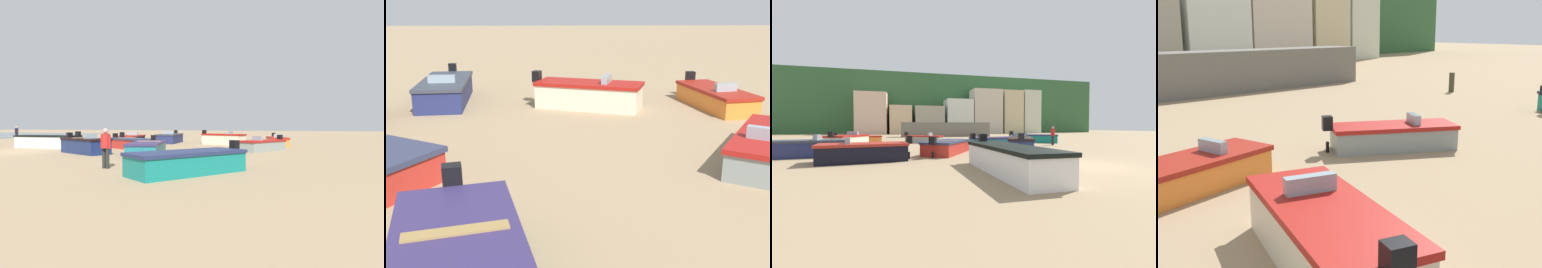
# 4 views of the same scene
# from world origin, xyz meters

# --- Properties ---
(ground_plane) EXTENTS (160.00, 160.00, 0.00)m
(ground_plane) POSITION_xyz_m (0.00, 0.00, 0.00)
(ground_plane) COLOR #9A805F
(headland_hill) EXTENTS (90.00, 32.00, 14.53)m
(headland_hill) POSITION_xyz_m (0.00, 66.00, 7.27)
(headland_hill) COLOR #305C34
(headland_hill) RESTS_ON ground
(harbor_pier) EXTENTS (14.14, 2.40, 2.28)m
(harbor_pier) POSITION_xyz_m (-0.60, 30.00, 1.14)
(harbor_pier) COLOR #65615A
(harbor_pier) RESTS_ON ground
(townhouse_far_left) EXTENTS (6.32, 6.32, 8.88)m
(townhouse_far_left) POSITION_xyz_m (-13.84, 47.16, 4.44)
(townhouse_far_left) COLOR beige
(townhouse_far_left) RESTS_ON ground
(townhouse_left) EXTENTS (4.62, 6.34, 6.21)m
(townhouse_left) POSITION_xyz_m (-7.78, 47.17, 3.10)
(townhouse_left) COLOR #D2B38D
(townhouse_left) RESTS_ON ground
(townhouse_centre_left) EXTENTS (6.41, 6.98, 6.18)m
(townhouse_centre_left) POSITION_xyz_m (-1.55, 47.49, 3.09)
(townhouse_centre_left) COLOR #9C9885
(townhouse_centre_left) RESTS_ON ground
(townhouse_centre) EXTENTS (6.07, 6.00, 7.91)m
(townhouse_centre) POSITION_xyz_m (5.31, 47.00, 3.95)
(townhouse_centre) COLOR silver
(townhouse_centre) RESTS_ON ground
(townhouse_centre_right) EXTENTS (6.92, 5.02, 10.45)m
(townhouse_centre_right) POSITION_xyz_m (12.02, 46.51, 5.22)
(townhouse_centre_right) COLOR beige
(townhouse_centre_right) RESTS_ON ground
(townhouse_right) EXTENTS (4.89, 6.65, 10.37)m
(townhouse_right) POSITION_xyz_m (18.41, 47.32, 5.19)
(townhouse_right) COLOR #C6B88D
(townhouse_right) RESTS_ON ground
(townhouse_far_right) EXTENTS (4.43, 6.41, 10.55)m
(townhouse_far_right) POSITION_xyz_m (23.39, 47.20, 5.27)
(townhouse_far_right) COLOR beige
(townhouse_far_right) RESTS_ON ground
(boat_teal_0) EXTENTS (4.54, 3.97, 1.14)m
(boat_teal_0) POSITION_xyz_m (5.61, 13.51, 0.42)
(boat_teal_0) COLOR #147671
(boat_teal_0) RESTS_ON ground
(boat_orange_1) EXTENTS (4.21, 2.08, 1.05)m
(boat_orange_1) POSITION_xyz_m (-11.34, 16.17, 0.38)
(boat_orange_1) COLOR orange
(boat_orange_1) RESTS_ON ground
(boat_grey_2) EXTENTS (3.80, 3.04, 1.06)m
(boat_grey_2) POSITION_xyz_m (-5.38, 15.42, 0.38)
(boat_grey_2) COLOR gray
(boat_grey_2) RESTS_ON ground
(boat_black_3) EXTENTS (4.23, 2.32, 1.16)m
(boat_black_3) POSITION_xyz_m (-9.12, 3.58, 0.43)
(boat_black_3) COLOR black
(boat_black_3) RESTS_ON ground
(boat_navy_4) EXTENTS (4.83, 2.16, 1.21)m
(boat_navy_4) POSITION_xyz_m (-12.62, 6.07, 0.46)
(boat_navy_4) COLOR navy
(boat_navy_4) RESTS_ON ground
(boat_white_5) EXTENTS (1.54, 5.39, 1.28)m
(boat_white_5) POSITION_xyz_m (-3.86, -0.67, 0.49)
(boat_white_5) COLOR silver
(boat_white_5) RESTS_ON ground
(boat_navy_6) EXTENTS (3.03, 4.12, 1.26)m
(boat_navy_6) POSITION_xyz_m (-0.43, 5.01, 0.49)
(boat_navy_6) COLOR navy
(boat_navy_6) RESTS_ON ground
(boat_red_7) EXTENTS (3.59, 4.51, 1.10)m
(boat_red_7) POSITION_xyz_m (-4.81, 5.87, 0.40)
(boat_red_7) COLOR red
(boat_red_7) RESTS_ON ground
(boat_cream_8) EXTENTS (2.65, 4.15, 1.28)m
(boat_cream_8) POSITION_xyz_m (-11.42, 11.54, 0.49)
(boat_cream_8) COLOR beige
(boat_cream_8) RESTS_ON ground
(boat_teal_9) EXTENTS (4.65, 2.72, 1.11)m
(boat_teal_9) POSITION_xyz_m (-0.19, 9.30, 0.40)
(boat_teal_9) COLOR #1C6B7B
(boat_teal_9) RESTS_ON ground
(mooring_post_near_water) EXTENTS (0.30, 0.30, 1.07)m
(mooring_post_near_water) POSITION_xyz_m (6.57, 21.34, 0.54)
(mooring_post_near_water) COLOR #3F3C29
(mooring_post_near_water) RESTS_ON ground
(beach_walker_foreground) EXTENTS (0.41, 0.54, 1.62)m
(beach_walker_foreground) POSITION_xyz_m (5.20, 9.92, 0.95)
(beach_walker_foreground) COLOR #242624
(beach_walker_foreground) RESTS_ON ground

